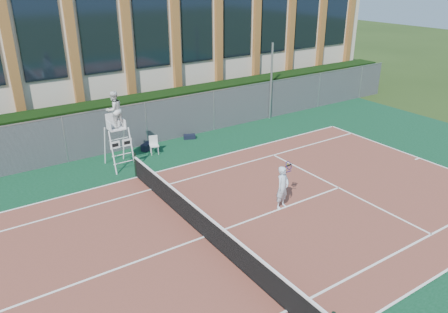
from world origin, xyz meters
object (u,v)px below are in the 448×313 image
umpire_chair (114,112)px  steel_pole (271,82)px  tennis_player (283,187)px  plastic_chair (154,143)px

umpire_chair → steel_pole: bearing=9.3°
tennis_player → plastic_chair: bearing=102.5°
steel_pole → plastic_chair: size_ratio=5.07×
steel_pole → umpire_chair: steel_pole is taller
umpire_chair → plastic_chair: size_ratio=4.00×
steel_pole → tennis_player: steel_pole is taller
tennis_player → steel_pole: bearing=53.0°
steel_pole → tennis_player: 10.86m
steel_pole → umpire_chair: bearing=-170.7°
umpire_chair → plastic_chair: umpire_chair is taller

